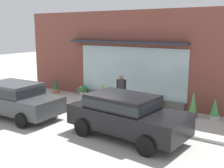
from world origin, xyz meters
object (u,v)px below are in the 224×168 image
potted_plant_window_center (193,105)px  fire_hydrant (130,104)px  parked_car_black (125,113)px  potted_plant_trailing_edge (102,92)px  pedestrian_with_handbag (121,89)px  parked_car_dark_gray (16,98)px  potted_plant_doorstep (160,103)px  potted_plant_corner_tall (215,110)px  potted_plant_low_front (83,91)px  potted_plant_window_right (56,86)px  potted_plant_near_hydrant (141,101)px

potted_plant_window_center → fire_hydrant: bearing=-155.1°
fire_hydrant → parked_car_black: bearing=-62.7°
parked_car_black → potted_plant_trailing_edge: bearing=138.6°
parked_car_black → potted_plant_window_center: (1.25, 3.80, -0.34)m
pedestrian_with_handbag → potted_plant_window_center: pedestrian_with_handbag is taller
parked_car_dark_gray → potted_plant_doorstep: parked_car_dark_gray is taller
potted_plant_doorstep → potted_plant_corner_tall: 2.73m
potted_plant_trailing_edge → potted_plant_low_front: potted_plant_trailing_edge is taller
potted_plant_low_front → pedestrian_with_handbag: bearing=-16.7°
pedestrian_with_handbag → potted_plant_doorstep: pedestrian_with_handbag is taller
potted_plant_window_right → potted_plant_low_front: 1.90m
potted_plant_near_hydrant → potted_plant_corner_tall: 3.49m
parked_car_black → parked_car_dark_gray: (-5.36, -0.63, -0.03)m
potted_plant_low_front → potted_plant_corner_tall: size_ratio=0.66×
potted_plant_trailing_edge → parked_car_dark_gray: bearing=-107.0°
potted_plant_doorstep → potted_plant_trailing_edge: potted_plant_trailing_edge is taller
parked_car_dark_gray → potted_plant_trailing_edge: bearing=70.6°
parked_car_black → potted_plant_low_front: 6.82m
pedestrian_with_handbag → potted_plant_corner_tall: 4.46m
fire_hydrant → potted_plant_window_right: 6.04m
parked_car_black → potted_plant_low_front: bearing=146.7°
fire_hydrant → potted_plant_trailing_edge: 2.96m
potted_plant_window_center → potted_plant_window_right: (-8.51, -0.02, -0.10)m
potted_plant_corner_tall → potted_plant_doorstep: bearing=173.7°
potted_plant_window_right → fire_hydrant: bearing=-11.3°
parked_car_black → potted_plant_window_center: parked_car_black is taller
parked_car_dark_gray → potted_plant_window_right: parked_car_dark_gray is taller
potted_plant_low_front → potted_plant_near_hydrant: 4.12m
potted_plant_trailing_edge → potted_plant_window_center: bearing=-2.4°
potted_plant_near_hydrant → potted_plant_corner_tall: size_ratio=0.84×
fire_hydrant → parked_car_dark_gray: (-4.02, -3.22, 0.41)m
fire_hydrant → pedestrian_with_handbag: size_ratio=0.56×
fire_hydrant → parked_car_dark_gray: 5.17m
potted_plant_window_right → potted_plant_near_hydrant: 5.96m
parked_car_dark_gray → potted_plant_near_hydrant: (4.07, 4.30, -0.49)m
pedestrian_with_handbag → potted_plant_window_right: 5.14m
parked_car_dark_gray → potted_plant_doorstep: size_ratio=7.44×
parked_car_dark_gray → potted_plant_near_hydrant: parked_car_dark_gray is taller
parked_car_black → parked_car_dark_gray: parked_car_black is taller
fire_hydrant → potted_plant_window_right: bearing=168.7°
potted_plant_doorstep → potted_plant_corner_tall: potted_plant_corner_tall is taller
parked_car_black → potted_plant_doorstep: bearing=101.4°
fire_hydrant → potted_plant_corner_tall: (3.52, 1.26, 0.00)m
fire_hydrant → potted_plant_trailing_edge: size_ratio=0.98×
potted_plant_trailing_edge → potted_plant_doorstep: bearing=2.2°
pedestrian_with_handbag → fire_hydrant: bearing=121.3°
fire_hydrant → potted_plant_window_right: (-5.92, 1.19, -0.00)m
potted_plant_doorstep → potted_plant_low_front: bearing=-179.7°
potted_plant_window_right → potted_plant_low_front: potted_plant_window_right is taller
pedestrian_with_handbag → potted_plant_doorstep: 2.05m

